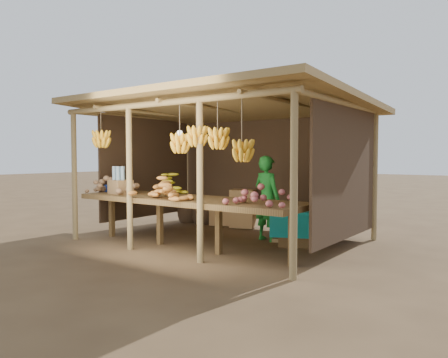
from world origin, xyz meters
The scene contains 13 objects.
ground centered at (0.00, 0.00, 0.00)m, with size 60.00×60.00×0.00m, color brown.
stall_structure centered at (0.00, -0.18, 1.89)m, with size 4.70×3.50×2.43m.
counter centered at (0.00, -0.95, 0.74)m, with size 3.90×1.05×0.80m.
potato_heap centered at (-1.57, -1.10, 0.98)m, with size 0.97×0.58×0.37m, color #8E6A49, non-canonical shape.
sweet_potato_heap centered at (-0.22, -1.24, 0.98)m, with size 0.98×0.59×0.36m, color #C57C32, non-canonical shape.
onion_heap centered at (1.49, -1.16, 0.98)m, with size 0.89×0.53×0.36m, color #AC5453, non-canonical shape.
banana_pile centered at (-0.78, -0.50, 0.97)m, with size 0.55×0.33×0.35m, color yellow, non-canonical shape.
tomato_basin centered at (-1.90, -0.81, 0.87)m, with size 0.35×0.35×0.18m.
bottle_box centered at (-1.39, -1.09, 0.98)m, with size 0.42×0.36×0.47m.
vendor centered at (0.64, 0.36, 0.73)m, with size 0.53×0.35×1.45m, color #1A7826.
tarp_crate centered at (1.22, 0.32, 0.30)m, with size 0.78×0.74×0.74m.
carton_stack centered at (-0.58, 1.20, 0.33)m, with size 1.10×0.53×0.76m.
burlap_sacks centered at (-1.60, 1.13, 0.26)m, with size 0.86×0.45×0.61m.
Camera 1 is at (4.42, -6.03, 1.44)m, focal length 35.00 mm.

